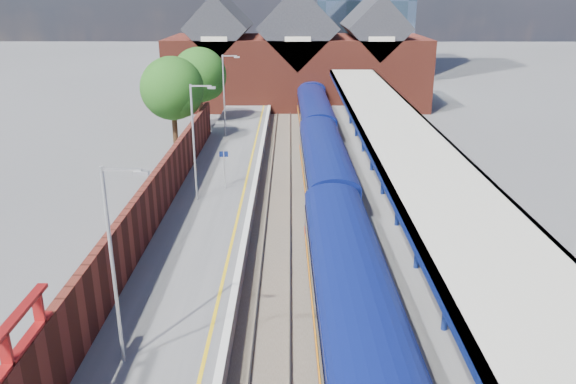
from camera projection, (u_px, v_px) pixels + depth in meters
name	position (u px, v px, depth m)	size (l,w,h in m)	color
ground	(301.00, 175.00, 42.17)	(240.00, 240.00, 0.00)	#5B5B5E
ballast_bed	(304.00, 227.00, 32.74)	(6.00, 76.00, 0.06)	#473D33
rails	(304.00, 225.00, 32.71)	(4.51, 76.00, 0.14)	slate
left_platform	(209.00, 219.00, 32.60)	(5.00, 76.00, 1.00)	#565659
right_platform	(407.00, 220.00, 32.56)	(6.00, 76.00, 1.00)	#565659
coping_left	(249.00, 211.00, 32.42)	(0.30, 76.00, 0.05)	silver
coping_right	(358.00, 211.00, 32.39)	(0.30, 76.00, 0.05)	silver
yellow_line	(239.00, 211.00, 32.42)	(0.14, 76.00, 0.01)	yellow
train	(319.00, 134.00, 45.23)	(3.04, 65.94, 3.45)	navy
canopy	(397.00, 132.00, 32.80)	(4.50, 52.00, 4.48)	navy
lamp_post_b	(116.00, 256.00, 17.91)	(1.48, 0.18, 7.00)	#A5A8AA
lamp_post_c	(196.00, 136.00, 32.98)	(1.48, 0.18, 7.00)	#A5A8AA
lamp_post_d	(225.00, 91.00, 48.04)	(1.48, 0.18, 7.00)	#A5A8AA
platform_sign	(224.00, 163.00, 35.63)	(0.55, 0.08, 2.50)	#A5A8AA
brick_wall	(132.00, 233.00, 25.87)	(0.35, 50.00, 3.86)	maroon
station_building	(297.00, 59.00, 66.70)	(30.00, 12.12, 13.78)	maroon
tree_near	(174.00, 90.00, 45.97)	(5.20, 5.20, 8.10)	#382314
tree_far	(201.00, 76.00, 53.50)	(5.20, 5.20, 8.10)	#382314
parked_car_silver	(503.00, 278.00, 23.52)	(1.35, 3.86, 1.27)	#A4A4A9
parked_car_dark	(492.00, 293.00, 22.54)	(1.56, 3.83, 1.11)	black
parked_car_blue	(410.00, 167.00, 38.49)	(2.01, 4.37, 1.21)	navy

